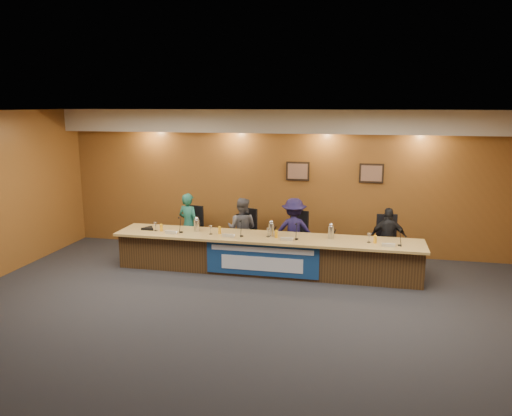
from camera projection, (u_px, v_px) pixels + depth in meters
The scene contains 39 objects.
floor at pixel (236, 321), 7.76m from camera, with size 10.00×10.00×0.00m, color black.
ceiling at pixel (234, 112), 7.11m from camera, with size 10.00×8.00×0.04m, color silver.
wall_back at pixel (280, 181), 11.26m from camera, with size 10.00×0.04×3.20m, color brown.
soffit at pixel (279, 121), 10.74m from camera, with size 10.00×0.50×0.50m, color beige.
dais_body at pixel (266, 255), 9.98m from camera, with size 6.00×0.80×0.70m, color #412B15.
dais_top at pixel (266, 238), 9.86m from camera, with size 6.10×0.95×0.05m, color #AE8B4A.
banner at pixel (262, 260), 9.58m from camera, with size 2.20×0.02×0.65m, color navy.
banner_text_upper at pixel (262, 250), 9.53m from camera, with size 2.00×0.01×0.10m, color silver.
banner_text_lower at pixel (262, 264), 9.58m from camera, with size 1.60×0.01×0.28m, color silver.
wall_photo_left at pixel (298, 171), 11.09m from camera, with size 0.52×0.04×0.42m, color black.
wall_photo_right at pixel (371, 173), 10.75m from camera, with size 0.52×0.04×0.42m, color black.
panelist_a at pixel (189, 225), 11.00m from camera, with size 0.51×0.34×1.41m, color #1B5A4B.
panelist_b at pixel (242, 229), 10.75m from camera, with size 0.66×0.51×1.36m, color #505055.
panelist_c at pixel (294, 231), 10.51m from camera, with size 0.90×0.52×1.39m, color #18133B.
panelist_d at pixel (388, 239), 10.11m from camera, with size 0.75×0.31×1.28m, color black.
office_chair_a at pixel (191, 233), 11.14m from camera, with size 0.48×0.48×0.08m, color black.
office_chair_b at pixel (243, 236), 10.89m from camera, with size 0.48×0.48×0.08m, color black.
office_chair_c at pixel (294, 239), 10.65m from camera, with size 0.48×0.48×0.08m, color black.
office_chair_d at pixel (388, 245), 10.24m from camera, with size 0.48×0.48×0.08m, color black.
nameplate_a at pixel (170, 232), 10.01m from camera, with size 0.24×0.06×0.09m, color white.
microphone_a at pixel (181, 232), 10.14m from camera, with size 0.07×0.07×0.02m, color black.
juice_glass_a at pixel (161, 228), 10.24m from camera, with size 0.06×0.06×0.15m, color orange.
water_glass_a at pixel (156, 227), 10.26m from camera, with size 0.08×0.08×0.18m, color silver.
nameplate_b at pixel (228, 235), 9.76m from camera, with size 0.24×0.06×0.09m, color white.
microphone_b at pixel (242, 236), 9.84m from camera, with size 0.07×0.07×0.02m, color black.
juice_glass_b at pixel (220, 230), 10.02m from camera, with size 0.06×0.06×0.15m, color orange.
water_glass_b at pixel (211, 230), 9.99m from camera, with size 0.08×0.08×0.18m, color silver.
nameplate_c at pixel (286, 239), 9.50m from camera, with size 0.24×0.06×0.09m, color white.
microphone_c at pixel (297, 239), 9.62m from camera, with size 0.07×0.07×0.02m, color black.
juice_glass_c at pixel (276, 234), 9.73m from camera, with size 0.06×0.06×0.15m, color orange.
water_glass_c at pixel (268, 232), 9.79m from camera, with size 0.08×0.08×0.18m, color silver.
nameplate_d at pixel (389, 245), 9.10m from camera, with size 0.24×0.06×0.09m, color white.
microphone_d at pixel (400, 245), 9.19m from camera, with size 0.07×0.07×0.02m, color black.
juice_glass_d at pixel (375, 239), 9.35m from camera, with size 0.06×0.06×0.15m, color orange.
water_glass_d at pixel (369, 238), 9.39m from camera, with size 0.08×0.08×0.18m, color silver.
carafe_left at pixel (197, 226), 10.23m from camera, with size 0.12×0.12×0.24m, color silver.
carafe_mid at pixel (271, 230), 9.85m from camera, with size 0.12×0.12×0.26m, color silver.
carafe_right at pixel (331, 232), 9.66m from camera, with size 0.12×0.12×0.25m, color silver.
speakerphone at pixel (149, 228), 10.38m from camera, with size 0.32×0.32×0.05m, color black.
Camera 1 is at (1.87, -7.00, 3.30)m, focal length 35.00 mm.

